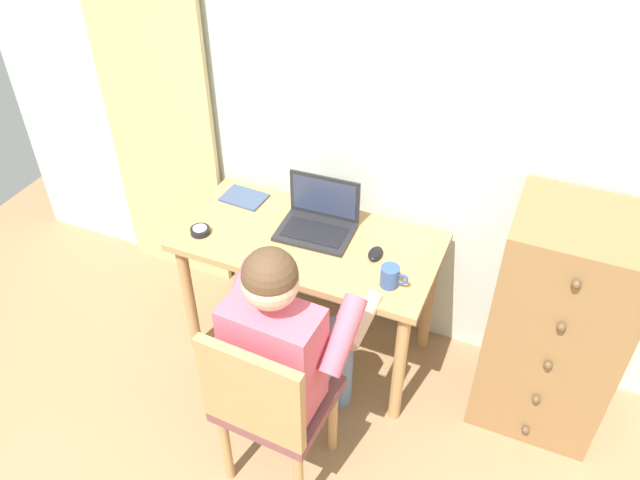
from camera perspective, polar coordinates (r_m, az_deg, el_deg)
wall_back at (r=2.79m, az=9.84°, el=10.87°), size 4.80×0.05×2.50m
curtain_panel at (r=3.35m, az=-14.61°, el=12.03°), size 0.64×0.03×2.17m
desk at (r=2.96m, az=-1.02°, el=-1.56°), size 1.20×0.60×0.72m
dresser at (r=2.92m, az=20.44°, el=-7.08°), size 0.54×0.49×1.11m
chair at (r=2.54m, az=-4.61°, el=-14.38°), size 0.44×0.42×0.90m
person_seated at (r=2.50m, az=-2.74°, el=-8.87°), size 0.54×0.60×1.22m
laptop at (r=2.92m, az=-0.15°, el=1.84°), size 0.35×0.27×0.24m
computer_mouse at (r=2.80m, az=5.01°, el=-1.22°), size 0.06×0.10×0.03m
desk_clock at (r=2.96m, az=-10.73°, el=0.83°), size 0.09×0.09×0.03m
notebook_pad at (r=3.16m, az=-6.84°, el=3.81°), size 0.22×0.16×0.01m
coffee_mug at (r=2.64m, az=6.35°, el=-3.28°), size 0.12×0.08×0.09m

